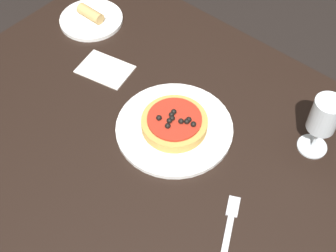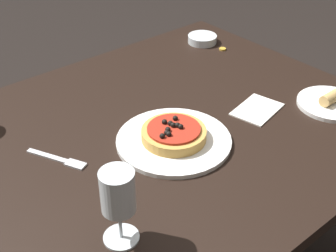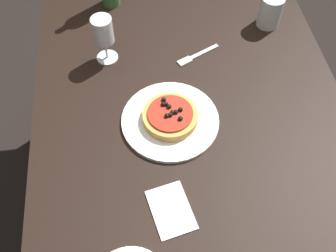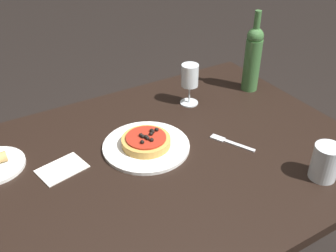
{
  "view_description": "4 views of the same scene",
  "coord_description": "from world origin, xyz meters",
  "px_view_note": "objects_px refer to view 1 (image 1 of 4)",
  "views": [
    {
      "loc": [
        -0.42,
        0.48,
        1.64
      ],
      "look_at": [
        0.02,
        -0.03,
        0.77
      ],
      "focal_mm": 50.0,
      "sensor_mm": 36.0,
      "label": 1
    },
    {
      "loc": [
        -0.6,
        -0.8,
        1.41
      ],
      "look_at": [
        0.02,
        -0.07,
        0.76
      ],
      "focal_mm": 50.0,
      "sensor_mm": 36.0,
      "label": 2
    },
    {
      "loc": [
        0.71,
        -0.17,
        1.67
      ],
      "look_at": [
        0.09,
        -0.08,
        0.76
      ],
      "focal_mm": 42.0,
      "sensor_mm": 36.0,
      "label": 3
    },
    {
      "loc": [
        0.52,
        0.89,
        1.49
      ],
      "look_at": [
        -0.02,
        -0.02,
        0.8
      ],
      "focal_mm": 42.0,
      "sensor_mm": 36.0,
      "label": 4
    }
  ],
  "objects_px": {
    "dinner_plate": "(174,128)",
    "wine_glass": "(324,117)",
    "dining_table": "(165,171)",
    "fork": "(230,225)",
    "side_plate": "(91,19)",
    "pizza": "(174,123)"
  },
  "relations": [
    {
      "from": "dinner_plate",
      "to": "wine_glass",
      "type": "bearing_deg",
      "value": -148.63
    },
    {
      "from": "dining_table",
      "to": "pizza",
      "type": "relative_size",
      "value": 8.01
    },
    {
      "from": "dinner_plate",
      "to": "pizza",
      "type": "distance_m",
      "value": 0.02
    },
    {
      "from": "fork",
      "to": "side_plate",
      "type": "height_order",
      "value": "side_plate"
    },
    {
      "from": "dinner_plate",
      "to": "fork",
      "type": "relative_size",
      "value": 1.89
    },
    {
      "from": "dining_table",
      "to": "fork",
      "type": "relative_size",
      "value": 8.5
    },
    {
      "from": "wine_glass",
      "to": "fork",
      "type": "relative_size",
      "value": 1.08
    },
    {
      "from": "dinner_plate",
      "to": "wine_glass",
      "type": "distance_m",
      "value": 0.36
    },
    {
      "from": "dining_table",
      "to": "pizza",
      "type": "height_order",
      "value": "pizza"
    },
    {
      "from": "pizza",
      "to": "wine_glass",
      "type": "relative_size",
      "value": 0.98
    },
    {
      "from": "wine_glass",
      "to": "side_plate",
      "type": "height_order",
      "value": "wine_glass"
    },
    {
      "from": "dining_table",
      "to": "side_plate",
      "type": "bearing_deg",
      "value": -24.66
    },
    {
      "from": "dining_table",
      "to": "wine_glass",
      "type": "xyz_separation_m",
      "value": [
        -0.26,
        -0.25,
        0.2
      ]
    },
    {
      "from": "dinner_plate",
      "to": "wine_glass",
      "type": "xyz_separation_m",
      "value": [
        -0.29,
        -0.18,
        0.11
      ]
    },
    {
      "from": "dinner_plate",
      "to": "fork",
      "type": "distance_m",
      "value": 0.29
    },
    {
      "from": "dining_table",
      "to": "side_plate",
      "type": "distance_m",
      "value": 0.55
    },
    {
      "from": "pizza",
      "to": "fork",
      "type": "relative_size",
      "value": 1.06
    },
    {
      "from": "dinner_plate",
      "to": "dining_table",
      "type": "bearing_deg",
      "value": 113.72
    },
    {
      "from": "wine_glass",
      "to": "fork",
      "type": "distance_m",
      "value": 0.32
    },
    {
      "from": "dining_table",
      "to": "wine_glass",
      "type": "height_order",
      "value": "wine_glass"
    },
    {
      "from": "side_plate",
      "to": "dinner_plate",
      "type": "bearing_deg",
      "value": 161.4
    },
    {
      "from": "fork",
      "to": "dining_table",
      "type": "bearing_deg",
      "value": 51.4
    }
  ]
}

